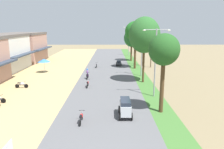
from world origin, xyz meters
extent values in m
cube|color=silver|center=(-20.00, 30.75, 3.20)|extent=(7.06, 10.44, 6.40)
cube|color=#2D3847|center=(-15.87, 30.75, 3.08)|extent=(1.20, 10.44, 0.25)
cube|color=#59514C|center=(-20.00, 30.75, 6.65)|extent=(7.26, 10.64, 0.50)
cube|color=tan|center=(-20.00, 42.06, 3.20)|extent=(7.65, 10.45, 6.40)
cube|color=#2D3847|center=(-15.57, 42.06, 3.08)|extent=(1.20, 10.45, 0.25)
cube|color=#59514C|center=(-20.00, 42.06, 6.65)|extent=(7.85, 10.65, 0.50)
cylinder|color=black|center=(-11.21, 12.80, 0.34)|extent=(0.56, 0.06, 0.56)
cylinder|color=#A5A8AD|center=(-11.27, 12.80, 0.61)|extent=(0.26, 0.05, 0.68)
cylinder|color=black|center=(-11.33, 12.80, 0.98)|extent=(0.04, 0.54, 0.04)
cylinder|color=black|center=(-10.96, 18.66, 0.34)|extent=(0.56, 0.06, 0.56)
cylinder|color=black|center=(-12.20, 18.66, 0.34)|extent=(0.56, 0.06, 0.56)
cube|color=#333338|center=(-11.58, 18.66, 0.52)|extent=(1.12, 0.12, 0.12)
ellipsoid|color=silver|center=(-11.50, 18.66, 0.66)|extent=(0.64, 0.28, 0.32)
cube|color=black|center=(-11.86, 18.66, 0.78)|extent=(0.44, 0.20, 0.10)
cylinder|color=#A5A8AD|center=(-11.02, 18.66, 0.61)|extent=(0.26, 0.05, 0.68)
cylinder|color=black|center=(-11.08, 18.66, 0.98)|extent=(0.04, 0.54, 0.04)
cylinder|color=#99999E|center=(-11.44, 28.63, 1.11)|extent=(0.05, 0.05, 2.10)
cone|color=#3372BF|center=(-11.44, 28.63, 2.31)|extent=(2.20, 2.20, 0.55)
cylinder|color=#4C351E|center=(5.53, 10.23, 2.72)|extent=(0.40, 0.40, 5.32)
ellipsoid|color=#204F1D|center=(5.53, 10.23, 6.20)|extent=(2.90, 2.90, 3.00)
cylinder|color=#4C351E|center=(5.49, 21.73, 2.85)|extent=(0.30, 0.30, 5.58)
ellipsoid|color=#265A25|center=(5.49, 21.73, 7.08)|extent=(4.54, 4.54, 5.22)
cylinder|color=#4C351E|center=(5.44, 32.52, 3.16)|extent=(0.44, 0.44, 6.20)
ellipsoid|color=#1B5B1B|center=(5.44, 32.52, 7.35)|extent=(4.10, 4.10, 3.98)
cylinder|color=#4C351E|center=(5.61, 41.99, 2.25)|extent=(0.38, 0.38, 4.37)
ellipsoid|color=#205826|center=(5.61, 41.99, 5.58)|extent=(3.64, 3.64, 4.16)
cylinder|color=gray|center=(5.80, 15.03, 4.07)|extent=(0.16, 0.16, 8.03)
cylinder|color=gray|center=(5.10, 15.03, 7.94)|extent=(1.40, 0.08, 0.08)
ellipsoid|color=silver|center=(4.40, 15.03, 7.87)|extent=(0.36, 0.20, 0.14)
cylinder|color=gray|center=(6.50, 15.03, 7.94)|extent=(1.40, 0.08, 0.08)
ellipsoid|color=silver|center=(7.20, 15.03, 7.87)|extent=(0.36, 0.20, 0.14)
cylinder|color=gray|center=(5.80, 25.96, 3.87)|extent=(0.16, 0.16, 7.61)
cylinder|color=gray|center=(5.10, 25.96, 7.52)|extent=(1.40, 0.08, 0.08)
ellipsoid|color=silver|center=(4.40, 25.96, 7.45)|extent=(0.36, 0.20, 0.14)
cylinder|color=gray|center=(6.50, 25.96, 7.52)|extent=(1.40, 0.08, 0.08)
ellipsoid|color=silver|center=(7.20, 25.96, 7.45)|extent=(0.36, 0.20, 0.14)
cylinder|color=gray|center=(5.80, 35.47, 4.01)|extent=(0.16, 0.16, 7.91)
cylinder|color=gray|center=(5.10, 35.47, 7.82)|extent=(1.40, 0.08, 0.08)
ellipsoid|color=silver|center=(4.40, 35.47, 7.75)|extent=(0.36, 0.20, 0.14)
cylinder|color=gray|center=(6.50, 35.47, 7.82)|extent=(1.40, 0.08, 0.08)
ellipsoid|color=silver|center=(7.20, 35.47, 7.75)|extent=(0.36, 0.20, 0.14)
cylinder|color=gray|center=(5.80, 51.96, 4.17)|extent=(0.16, 0.16, 8.22)
cylinder|color=gray|center=(5.10, 51.96, 8.13)|extent=(1.40, 0.08, 0.08)
ellipsoid|color=silver|center=(4.40, 51.96, 8.06)|extent=(0.36, 0.20, 0.14)
cylinder|color=gray|center=(6.50, 51.96, 8.13)|extent=(1.40, 0.08, 0.08)
ellipsoid|color=silver|center=(7.20, 51.96, 8.06)|extent=(0.36, 0.20, 0.14)
cylinder|color=brown|center=(7.51, 35.84, 4.80)|extent=(0.20, 0.20, 9.61)
cube|color=#473323|center=(7.51, 35.84, 9.11)|extent=(1.80, 0.10, 0.10)
cylinder|color=brown|center=(8.90, 33.87, 4.18)|extent=(0.20, 0.20, 8.37)
cube|color=#473323|center=(8.90, 33.87, 7.87)|extent=(1.80, 0.10, 0.10)
cube|color=#B7BCC1|center=(1.95, 9.16, 0.93)|extent=(0.95, 2.40, 0.95)
cube|color=#232B38|center=(1.95, 9.06, 1.58)|extent=(0.87, 2.00, 0.35)
cylinder|color=black|center=(2.48, 8.30, 0.42)|extent=(0.12, 0.68, 0.68)
cylinder|color=black|center=(1.41, 8.30, 0.42)|extent=(0.12, 0.68, 0.68)
cylinder|color=black|center=(2.48, 10.03, 0.42)|extent=(0.12, 0.68, 0.68)
cylinder|color=black|center=(1.41, 10.03, 0.42)|extent=(0.12, 0.68, 0.68)
cube|color=#282D33|center=(2.36, 35.69, 0.65)|extent=(0.88, 2.25, 0.44)
cube|color=#232B38|center=(2.36, 35.59, 1.07)|extent=(0.81, 1.30, 0.40)
cylinder|color=black|center=(2.85, 34.88, 0.40)|extent=(0.11, 0.64, 0.64)
cylinder|color=black|center=(1.86, 34.88, 0.40)|extent=(0.11, 0.64, 0.64)
cylinder|color=black|center=(2.85, 36.50, 0.40)|extent=(0.11, 0.64, 0.64)
cylinder|color=black|center=(1.86, 36.50, 0.40)|extent=(0.11, 0.64, 0.64)
cylinder|color=black|center=(-1.98, 8.46, 0.36)|extent=(0.06, 0.56, 0.56)
cylinder|color=black|center=(-1.98, 7.22, 0.36)|extent=(0.06, 0.56, 0.56)
cube|color=#333338|center=(-1.98, 7.84, 0.54)|extent=(0.12, 1.12, 0.12)
ellipsoid|color=red|center=(-1.98, 7.92, 0.68)|extent=(0.28, 0.64, 0.32)
cube|color=black|center=(-1.98, 7.56, 0.80)|extent=(0.20, 0.44, 0.10)
cylinder|color=#A5A8AD|center=(-1.98, 8.40, 0.63)|extent=(0.05, 0.26, 0.68)
cylinder|color=black|center=(-1.98, 8.34, 1.00)|extent=(0.54, 0.04, 0.04)
cylinder|color=black|center=(-2.59, 19.69, 0.36)|extent=(0.06, 0.56, 0.56)
cylinder|color=black|center=(-2.59, 18.45, 0.36)|extent=(0.06, 0.56, 0.56)
cube|color=#333338|center=(-2.59, 19.07, 0.54)|extent=(0.12, 1.12, 0.12)
ellipsoid|color=red|center=(-2.59, 19.15, 0.68)|extent=(0.28, 0.64, 0.32)
cube|color=black|center=(-2.59, 18.79, 0.80)|extent=(0.20, 0.44, 0.10)
cylinder|color=#A5A8AD|center=(-2.59, 19.63, 0.63)|extent=(0.05, 0.26, 0.68)
cylinder|color=black|center=(-2.59, 19.57, 1.00)|extent=(0.54, 0.04, 0.04)
cylinder|color=black|center=(-3.11, 24.53, 0.36)|extent=(0.06, 0.56, 0.56)
cylinder|color=black|center=(-3.11, 23.29, 0.36)|extent=(0.06, 0.56, 0.56)
cube|color=#333338|center=(-3.11, 23.91, 0.54)|extent=(0.12, 1.12, 0.12)
ellipsoid|color=#8C1E8C|center=(-3.11, 23.99, 0.68)|extent=(0.28, 0.64, 0.32)
cube|color=black|center=(-3.11, 23.63, 0.80)|extent=(0.20, 0.44, 0.10)
cylinder|color=#A5A8AD|center=(-3.11, 24.47, 0.63)|extent=(0.05, 0.26, 0.68)
cylinder|color=black|center=(-3.11, 24.41, 1.00)|extent=(0.54, 0.04, 0.04)
ellipsoid|color=#724C8C|center=(-3.11, 23.71, 1.20)|extent=(0.36, 0.28, 0.64)
sphere|color=blue|center=(-3.11, 23.75, 1.60)|extent=(0.28, 0.28, 0.28)
cylinder|color=#2D2D38|center=(-3.25, 23.81, 0.56)|extent=(0.12, 0.12, 0.48)
cylinder|color=#2D2D38|center=(-2.97, 23.81, 0.56)|extent=(0.12, 0.12, 0.48)
cylinder|color=black|center=(-2.30, 34.08, 0.36)|extent=(0.06, 0.56, 0.56)
cylinder|color=black|center=(-2.30, 32.84, 0.36)|extent=(0.06, 0.56, 0.56)
cube|color=#333338|center=(-2.30, 33.46, 0.54)|extent=(0.12, 1.12, 0.12)
ellipsoid|color=silver|center=(-2.30, 33.54, 0.68)|extent=(0.28, 0.64, 0.32)
cube|color=black|center=(-2.30, 33.18, 0.80)|extent=(0.20, 0.44, 0.10)
cylinder|color=#A5A8AD|center=(-2.30, 34.02, 0.63)|extent=(0.05, 0.26, 0.68)
cylinder|color=black|center=(-2.30, 33.96, 1.00)|extent=(0.54, 0.04, 0.04)
camera|label=1|loc=(0.59, -9.38, 8.29)|focal=34.09mm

